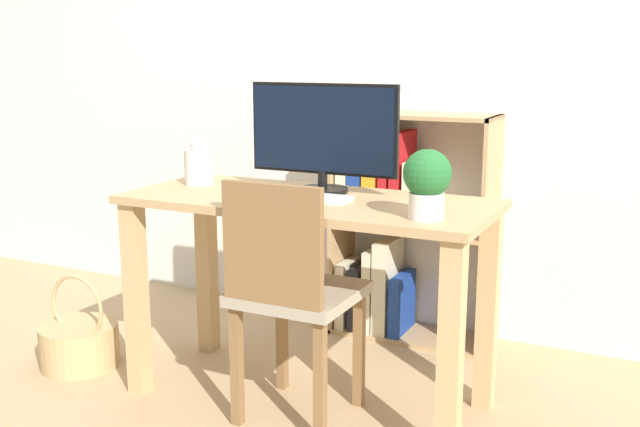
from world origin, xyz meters
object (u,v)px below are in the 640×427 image
(keyboard, at_px, (304,197))
(vase, at_px, (199,165))
(basket, at_px, (79,343))
(bookshelf, at_px, (388,229))
(monitor, at_px, (323,133))
(potted_plant, at_px, (427,181))
(chair, at_px, (291,290))

(keyboard, xyz_separation_m, vase, (-0.51, 0.08, 0.07))
(basket, bearing_deg, bookshelf, 42.24)
(monitor, xyz_separation_m, bookshelf, (0.02, 0.65, -0.50))
(vase, height_order, basket, vase)
(bookshelf, bearing_deg, monitor, -91.45)
(basket, bearing_deg, potted_plant, -0.06)
(basket, bearing_deg, monitor, 15.35)
(potted_plant, relative_size, basket, 0.56)
(potted_plant, relative_size, bookshelf, 0.21)
(potted_plant, height_order, bookshelf, bookshelf)
(monitor, bearing_deg, potted_plant, -29.17)
(bookshelf, height_order, basket, bookshelf)
(chair, distance_m, bookshelf, 0.96)
(monitor, distance_m, keyboard, 0.26)
(potted_plant, bearing_deg, keyboard, 165.96)
(monitor, relative_size, chair, 0.67)
(potted_plant, distance_m, chair, 0.62)
(vase, distance_m, chair, 0.70)
(vase, height_order, chair, vase)
(monitor, height_order, potted_plant, monitor)
(chair, height_order, bookshelf, bookshelf)
(vase, distance_m, potted_plant, 1.03)
(vase, bearing_deg, keyboard, -9.15)
(bookshelf, bearing_deg, potted_plant, -62.65)
(bookshelf, bearing_deg, basket, -137.76)
(chair, relative_size, bookshelf, 0.85)
(monitor, bearing_deg, chair, -84.28)
(keyboard, bearing_deg, potted_plant, -14.04)
(monitor, xyz_separation_m, basket, (-1.00, -0.27, -0.90))
(monitor, relative_size, basket, 1.49)
(chair, relative_size, basket, 2.22)
(potted_plant, xyz_separation_m, chair, (-0.46, -0.04, -0.41))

